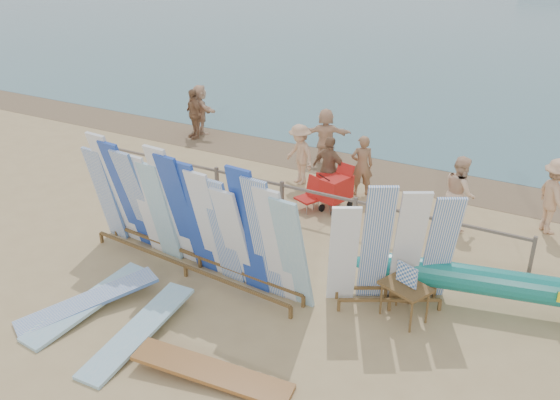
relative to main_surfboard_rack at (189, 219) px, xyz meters
The scene contains 22 objects.
ground 1.36m from the main_surfboard_rack, 57.73° to the left, with size 160.00×160.00×0.00m, color tan.
wet_sand_strip 7.72m from the main_surfboard_rack, 88.04° to the left, with size 40.00×2.60×0.01m, color brown.
fence 3.48m from the main_surfboard_rack, 85.63° to the left, with size 12.08×0.08×0.90m.
main_surfboard_rack is the anchor object (origin of this frame).
side_surfboard_rack 4.14m from the main_surfboard_rack, 12.43° to the left, with size 2.36×1.74×2.65m.
outrigger_canoe 6.12m from the main_surfboard_rack, 16.23° to the left, with size 6.18×1.84×0.88m.
vendor_table 4.57m from the main_surfboard_rack, ahead, with size 1.04×0.90×1.16m.
flat_board_e 2.60m from the main_surfboard_rack, 113.55° to the right, with size 0.56×2.70×0.07m, color white.
flat_board_c 3.64m from the main_surfboard_rack, 47.79° to the right, with size 0.56×2.70×0.07m, color #9B612A.
flat_board_b 2.68m from the main_surfboard_rack, 76.65° to the right, with size 0.56×2.70×0.07m, color #82B9D1.
flat_board_a 2.62m from the main_surfboard_rack, 112.20° to the right, with size 0.56×2.70×0.07m, color #82B9D1.
beach_chair_left 4.17m from the main_surfboard_rack, 79.54° to the left, with size 0.72×0.73×0.86m.
beach_chair_right 4.53m from the main_surfboard_rack, 76.54° to the left, with size 0.67×0.68×0.87m.
stroller 4.61m from the main_surfboard_rack, 72.45° to the left, with size 0.79×0.98×1.18m.
beachgoer_extra_0 8.55m from the main_surfboard_rack, 42.03° to the left, with size 1.20×0.49×1.85m, color tan.
beachgoer_extra_1 9.10m from the main_surfboard_rack, 126.59° to the left, with size 1.02×0.44×1.73m, color #8C6042.
beachgoer_3 5.49m from the main_surfboard_rack, 93.22° to the left, with size 1.13×0.47×1.74m, color tan.
beachgoer_8 6.56m from the main_surfboard_rack, 48.69° to the left, with size 0.88×0.42×1.82m, color beige.
beachgoer_4 4.91m from the main_surfboard_rack, 79.05° to the left, with size 1.04×0.45×1.78m, color #8C6042.
beachgoer_7 5.79m from the main_surfboard_rack, 74.54° to the left, with size 0.62×0.34×1.69m, color #8C6042.
beachgoer_11 9.62m from the main_surfboard_rack, 125.19° to the left, with size 1.63×0.53×1.75m, color beige.
beachgoer_5 7.41m from the main_surfboard_rack, 93.20° to the left, with size 1.59×0.52×1.72m, color beige.
Camera 1 is at (6.70, -8.97, 6.63)m, focal length 38.00 mm.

